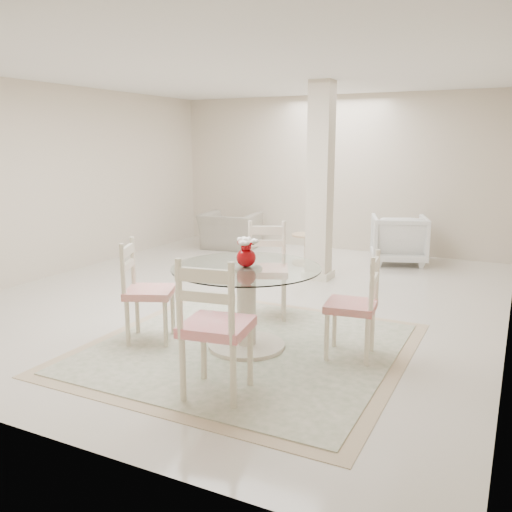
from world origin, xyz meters
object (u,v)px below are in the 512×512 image
at_px(column, 320,183).
at_px(recliner_taupe, 230,231).
at_px(red_vase, 246,252).
at_px(dining_table, 246,308).
at_px(dining_chair_north, 267,262).
at_px(side_table, 306,251).
at_px(dining_chair_south, 213,318).
at_px(dining_chair_west, 142,284).
at_px(armchair_white, 399,239).
at_px(dining_chair_east, 359,298).

distance_m(column, recliner_taupe, 2.81).
height_order(red_vase, recliner_taupe, red_vase).
height_order(dining_table, red_vase, red_vase).
bearing_deg(recliner_taupe, dining_chair_north, 117.90).
bearing_deg(dining_chair_north, side_table, 76.85).
xyz_separation_m(column, dining_chair_north, (0.06, -1.84, -0.75)).
relative_size(recliner_taupe, side_table, 2.01).
bearing_deg(recliner_taupe, dining_chair_south, 110.85).
height_order(dining_chair_west, armchair_white, dining_chair_west).
xyz_separation_m(dining_table, red_vase, (0.00, -0.00, 0.52)).
height_order(dining_table, dining_chair_east, dining_chair_east).
bearing_deg(dining_table, dining_chair_west, -165.36).
relative_size(column, dining_chair_north, 2.35).
relative_size(dining_table, side_table, 2.79).
bearing_deg(dining_chair_south, side_table, -86.31).
distance_m(red_vase, recliner_taupe, 4.97).
relative_size(dining_chair_east, side_table, 2.18).
distance_m(dining_chair_east, dining_chair_west, 2.04).
relative_size(dining_chair_west, recliner_taupe, 1.11).
bearing_deg(dining_chair_north, armchair_white, 52.87).
height_order(column, dining_table, column).
bearing_deg(red_vase, column, 96.46).
relative_size(dining_chair_south, armchair_white, 1.42).
xyz_separation_m(dining_chair_west, side_table, (0.20, 3.82, -0.35)).
relative_size(dining_chair_north, dining_chair_south, 0.95).
xyz_separation_m(red_vase, dining_chair_north, (-0.26, 0.99, -0.32)).
distance_m(dining_chair_south, recliner_taupe, 5.93).
bearing_deg(column, red_vase, -83.54).
height_order(dining_table, dining_chair_west, dining_chair_west).
xyz_separation_m(dining_chair_north, recliner_taupe, (-2.26, 3.25, -0.28)).
distance_m(dining_chair_north, dining_chair_south, 2.05).
height_order(dining_chair_north, dining_chair_south, dining_chair_south).
relative_size(dining_table, dining_chair_south, 1.13).
bearing_deg(side_table, dining_chair_south, -77.36).
bearing_deg(recliner_taupe, column, 140.53).
bearing_deg(armchair_white, dining_table, 65.66).
xyz_separation_m(dining_chair_south, armchair_white, (0.24, 5.33, -0.25)).
relative_size(column, dining_chair_south, 2.23).
relative_size(dining_chair_east, recliner_taupe, 1.08).
bearing_deg(column, side_table, 122.35).
xyz_separation_m(red_vase, armchair_white, (0.48, 4.33, -0.54)).
height_order(dining_chair_east, side_table, dining_chair_east).
relative_size(red_vase, side_table, 0.56).
xyz_separation_m(dining_chair_north, side_table, (-0.52, 2.57, -0.38)).
height_order(dining_chair_east, dining_chair_north, dining_chair_north).
bearing_deg(dining_chair_west, dining_chair_east, -100.09).
height_order(dining_chair_west, recliner_taupe, dining_chair_west).
xyz_separation_m(armchair_white, side_table, (-1.26, -0.77, -0.16)).
distance_m(dining_chair_north, dining_chair_west, 1.44).
xyz_separation_m(column, dining_chair_west, (-0.67, -3.09, -0.77)).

